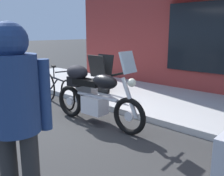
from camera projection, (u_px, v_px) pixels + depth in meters
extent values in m
plane|color=#2E2E2E|center=(67.00, 129.00, 4.55)|extent=(80.00, 80.00, 0.00)
torus|color=black|center=(129.00, 116.00, 4.25)|extent=(0.65, 0.14, 0.64)
cylinder|color=silver|center=(129.00, 116.00, 4.25)|extent=(0.16, 0.07, 0.16)
torus|color=black|center=(70.00, 101.00, 5.16)|extent=(0.65, 0.14, 0.64)
cylinder|color=silver|center=(70.00, 101.00, 5.16)|extent=(0.16, 0.07, 0.16)
cube|color=silver|center=(95.00, 105.00, 4.73)|extent=(0.46, 0.33, 0.32)
cylinder|color=silver|center=(97.00, 97.00, 4.66)|extent=(0.96, 0.13, 0.06)
ellipsoid|color=black|center=(105.00, 82.00, 4.47)|extent=(0.54, 0.32, 0.26)
cube|color=black|center=(88.00, 82.00, 4.74)|extent=(0.62, 0.28, 0.11)
cube|color=black|center=(76.00, 81.00, 4.95)|extent=(0.29, 0.24, 0.18)
cylinder|color=silver|center=(129.00, 98.00, 4.18)|extent=(0.35, 0.09, 0.67)
cylinder|color=black|center=(124.00, 73.00, 4.17)|extent=(0.08, 0.62, 0.04)
cube|color=silver|center=(128.00, 62.00, 4.08)|extent=(0.17, 0.33, 0.35)
sphere|color=#EAEACC|center=(132.00, 83.00, 4.10)|extent=(0.14, 0.14, 0.14)
cube|color=#ACACAC|center=(86.00, 87.00, 5.14)|extent=(0.45, 0.23, 0.44)
cube|color=black|center=(90.00, 87.00, 5.21)|extent=(0.37, 0.04, 0.03)
ellipsoid|color=black|center=(77.00, 72.00, 4.88)|extent=(0.50, 0.35, 0.28)
torus|color=black|center=(68.00, 95.00, 5.56)|extent=(0.68, 0.18, 0.69)
torus|color=black|center=(49.00, 87.00, 6.41)|extent=(0.68, 0.18, 0.69)
cylinder|color=black|center=(57.00, 79.00, 5.93)|extent=(0.58, 0.15, 0.04)
cylinder|color=black|center=(54.00, 84.00, 6.13)|extent=(0.46, 0.13, 0.34)
cylinder|color=black|center=(54.00, 73.00, 6.05)|extent=(0.03, 0.03, 0.30)
ellipsoid|color=black|center=(53.00, 66.00, 6.02)|extent=(0.24, 0.14, 0.06)
cylinder|color=black|center=(66.00, 71.00, 5.49)|extent=(0.12, 0.48, 0.03)
cylinder|color=navy|center=(13.00, 94.00, 1.93)|extent=(0.50, 0.50, 0.60)
sphere|color=navy|center=(9.00, 41.00, 1.84)|extent=(0.28, 0.28, 0.28)
sphere|color=tan|center=(8.00, 40.00, 1.90)|extent=(0.17, 0.17, 0.17)
cylinder|color=navy|center=(44.00, 95.00, 2.03)|extent=(0.10, 0.10, 0.57)
cube|color=black|center=(98.00, 74.00, 6.59)|extent=(0.55, 0.20, 0.99)
cube|color=black|center=(104.00, 73.00, 6.75)|extent=(0.55, 0.20, 0.99)
torus|color=black|center=(20.00, 79.00, 7.42)|extent=(0.70, 0.20, 0.71)
cylinder|color=#1E5999|center=(7.00, 68.00, 7.61)|extent=(0.56, 0.17, 0.04)
cylinder|color=#1E5999|center=(3.00, 73.00, 7.74)|extent=(0.44, 0.14, 0.33)
cylinder|color=#1E5999|center=(3.00, 64.00, 7.67)|extent=(0.03, 0.03, 0.30)
ellipsoid|color=black|center=(2.00, 58.00, 7.64)|extent=(0.24, 0.15, 0.06)
cylinder|color=#1E5999|center=(17.00, 61.00, 7.33)|extent=(0.14, 0.47, 0.03)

